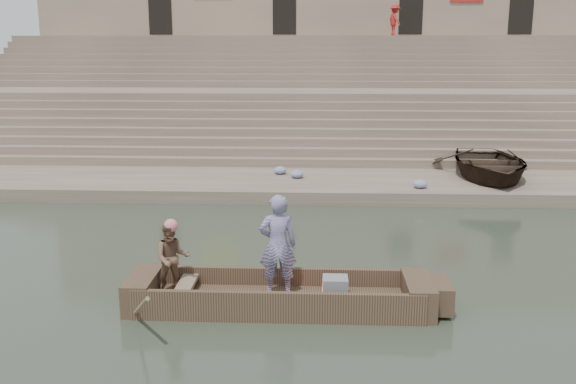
# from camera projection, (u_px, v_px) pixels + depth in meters

# --- Properties ---
(ground) EXTENTS (120.00, 120.00, 0.00)m
(ground) POSITION_uv_depth(u_px,v_px,m) (320.00, 276.00, 13.45)
(ground) COLOR #2C3628
(ground) RESTS_ON ground
(lower_landing) EXTENTS (32.00, 4.00, 0.40)m
(lower_landing) POSITION_uv_depth(u_px,v_px,m) (320.00, 185.00, 21.19)
(lower_landing) COLOR gray
(lower_landing) RESTS_ON ground
(mid_landing) EXTENTS (32.00, 3.00, 2.80)m
(mid_landing) POSITION_uv_depth(u_px,v_px,m) (320.00, 122.00, 28.21)
(mid_landing) COLOR gray
(mid_landing) RESTS_ON ground
(upper_landing) EXTENTS (32.00, 3.00, 5.20)m
(upper_landing) POSITION_uv_depth(u_px,v_px,m) (320.00, 85.00, 34.74)
(upper_landing) COLOR gray
(upper_landing) RESTS_ON ground
(ghat_steps) EXTENTS (32.00, 11.00, 5.20)m
(ghat_steps) POSITION_uv_depth(u_px,v_px,m) (320.00, 109.00, 29.76)
(ghat_steps) COLOR gray
(ghat_steps) RESTS_ON ground
(building_wall) EXTENTS (32.00, 5.07, 11.20)m
(building_wall) POSITION_uv_depth(u_px,v_px,m) (320.00, 30.00, 37.95)
(building_wall) COLOR tan
(building_wall) RESTS_ON ground
(main_rowboat) EXTENTS (5.00, 1.30, 0.22)m
(main_rowboat) POSITION_uv_depth(u_px,v_px,m) (279.00, 302.00, 11.80)
(main_rowboat) COLOR brown
(main_rowboat) RESTS_ON ground
(rowboat_trim) EXTENTS (6.04, 2.63, 2.04)m
(rowboat_trim) POSITION_uv_depth(u_px,v_px,m) (290.00, 293.00, 11.74)
(rowboat_trim) COLOR brown
(rowboat_trim) RESTS_ON ground
(standing_man) EXTENTS (0.75, 0.55, 1.92)m
(standing_man) POSITION_uv_depth(u_px,v_px,m) (278.00, 245.00, 11.70)
(standing_man) COLOR navy
(standing_man) RESTS_ON main_rowboat
(rowing_man) EXTENTS (0.79, 0.69, 1.37)m
(rowing_man) POSITION_uv_depth(u_px,v_px,m) (172.00, 258.00, 11.82)
(rowing_man) COLOR #236B47
(rowing_man) RESTS_ON main_rowboat
(television) EXTENTS (0.46, 0.42, 0.40)m
(television) POSITION_uv_depth(u_px,v_px,m) (335.00, 288.00, 11.68)
(television) COLOR gray
(television) RESTS_ON main_rowboat
(beached_rowboat) EXTENTS (3.61, 4.93, 1.00)m
(beached_rowboat) POSITION_uv_depth(u_px,v_px,m) (489.00, 163.00, 21.24)
(beached_rowboat) COLOR #2D2116
(beached_rowboat) RESTS_ON lower_landing
(pedestrian) EXTENTS (0.90, 1.19, 1.64)m
(pedestrian) POSITION_uv_depth(u_px,v_px,m) (395.00, 20.00, 33.93)
(pedestrian) COLOR #A8201C
(pedestrian) RESTS_ON upper_landing
(cloth_bundles) EXTENTS (4.93, 2.43, 0.26)m
(cloth_bundles) POSITION_uv_depth(u_px,v_px,m) (330.00, 176.00, 21.02)
(cloth_bundles) COLOR #3F5999
(cloth_bundles) RESTS_ON lower_landing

